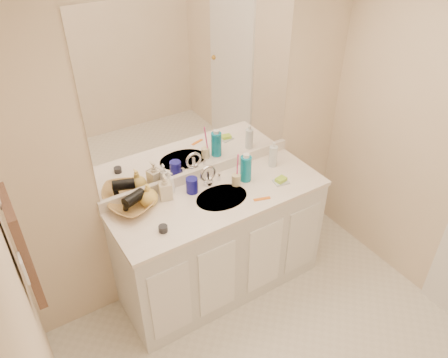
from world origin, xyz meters
TOP-DOWN VIEW (x-y plane):
  - wall_back at (0.00, 1.30)m, footprint 2.60×0.02m
  - vanity_cabinet at (0.00, 1.02)m, footprint 1.50×0.55m
  - countertop at (0.00, 1.02)m, footprint 1.52×0.57m
  - backsplash at (0.00, 1.29)m, footprint 1.52×0.03m
  - sink_basin at (0.00, 1.00)m, footprint 0.37×0.37m
  - faucet at (0.00, 1.18)m, footprint 0.02×0.02m
  - mirror at (0.00, 1.29)m, footprint 1.48×0.01m
  - blue_mug at (-0.14, 1.17)m, footprint 0.11×0.11m
  - tan_cup at (0.16, 1.08)m, footprint 0.08×0.08m
  - toothbrush at (0.17, 1.08)m, footprint 0.03×0.04m
  - mouthwash_bottle at (0.25, 1.09)m, footprint 0.10×0.10m
  - clear_pump_bottle at (0.53, 1.13)m, footprint 0.06×0.06m
  - soap_dish at (0.45, 0.93)m, footprint 0.12×0.10m
  - green_soap at (0.45, 0.93)m, footprint 0.09×0.07m
  - orange_comb at (0.22, 0.84)m, footprint 0.12×0.06m
  - dark_jar at (-0.48, 0.91)m, footprint 0.07×0.07m
  - soap_bottle_white at (-0.27, 1.24)m, footprint 0.08×0.08m
  - soap_bottle_cream at (-0.32, 1.20)m, footprint 0.10×0.10m
  - soap_bottle_yellow at (-0.45, 1.20)m, footprint 0.14×0.14m
  - wicker_basket at (-0.57, 1.20)m, footprint 0.35×0.35m
  - hair_dryer at (-0.55, 1.20)m, footprint 0.16×0.12m
  - hand_towel at (-1.25, 0.77)m, footprint 0.04×0.32m
  - switch_plate at (-1.27, 0.57)m, footprint 0.01×0.08m

SIDE VIEW (x-z plane):
  - vanity_cabinet at x=0.00m, z-range 0.00..0.85m
  - countertop at x=0.00m, z-range 0.85..0.88m
  - sink_basin at x=0.00m, z-range 0.86..0.88m
  - orange_comb at x=0.22m, z-range 0.88..0.88m
  - soap_dish at x=0.45m, z-range 0.88..0.89m
  - dark_jar at x=-0.48m, z-range 0.88..0.92m
  - green_soap at x=0.45m, z-range 0.89..0.92m
  - wicker_basket at x=-0.57m, z-range 0.88..0.95m
  - backsplash at x=0.00m, z-range 0.88..0.96m
  - tan_cup at x=0.16m, z-range 0.88..0.96m
  - faucet at x=0.00m, z-range 0.88..0.99m
  - blue_mug at x=-0.14m, z-range 0.88..0.99m
  - soap_bottle_yellow at x=-0.45m, z-range 0.88..1.04m
  - clear_pump_bottle at x=0.53m, z-range 0.88..1.04m
  - soap_bottle_white at x=-0.27m, z-range 0.88..1.05m
  - hair_dryer at x=-0.55m, z-range 0.93..1.01m
  - soap_bottle_cream at x=-0.32m, z-range 0.88..1.06m
  - mouthwash_bottle at x=0.25m, z-range 0.88..1.07m
  - toothbrush at x=0.17m, z-range 0.92..1.14m
  - wall_back at x=0.00m, z-range 0.00..2.40m
  - hand_towel at x=-1.25m, z-range 0.98..1.52m
  - switch_plate at x=-1.27m, z-range 1.24..1.36m
  - mirror at x=0.00m, z-range 0.96..2.16m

